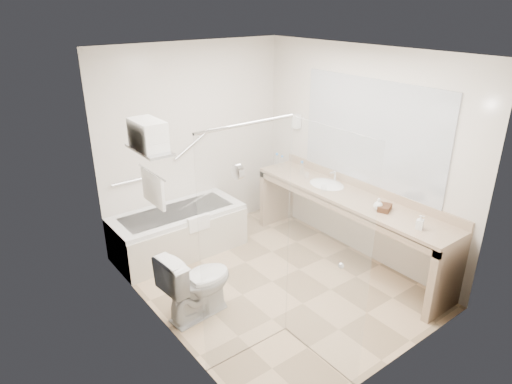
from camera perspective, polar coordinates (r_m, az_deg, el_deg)
floor at (r=5.26m, az=2.02°, el=-11.11°), size 3.20×3.20×0.00m
ceiling at (r=4.38m, az=2.49°, el=17.09°), size 2.60×3.20×0.10m
wall_back at (r=5.93m, az=-7.68°, el=6.14°), size 2.60×0.10×2.50m
wall_front at (r=3.70m, az=18.21°, el=-5.60°), size 2.60×0.10×2.50m
wall_left at (r=4.04m, az=-12.19°, el=-2.43°), size 0.10×3.20×2.50m
wall_right at (r=5.55m, az=12.70°, el=4.60°), size 0.10×3.20×2.50m
bathtub at (r=5.78m, az=-9.65°, el=-4.89°), size 1.60×0.73×0.59m
grab_bar_short at (r=5.61m, az=-15.71°, el=1.24°), size 0.40×0.03×0.03m
grab_bar_long at (r=5.87m, az=-7.90°, el=5.97°), size 0.53×0.03×0.33m
shower_enclosure at (r=3.75m, az=3.70°, el=-7.21°), size 0.96×0.91×2.11m
towel_shelf at (r=4.21m, az=-13.26°, el=5.88°), size 0.24×0.55×0.81m
vanity_counter at (r=5.48m, az=11.45°, el=-2.38°), size 0.55×2.70×0.95m
sink at (r=5.68m, az=8.81°, el=0.69°), size 0.40×0.52×0.14m
faucet at (r=5.74m, az=9.89°, el=2.04°), size 0.03×0.03×0.14m
mirror at (r=5.37m, az=14.12°, el=7.19°), size 0.02×2.00×1.20m
hairdryer_unit at (r=6.16m, az=5.10°, el=8.82°), size 0.08×0.10×0.18m
toilet at (r=4.62m, az=-7.36°, el=-11.24°), size 0.78×0.49×0.73m
amenity_basket at (r=5.09m, az=15.77°, el=-1.92°), size 0.21×0.18×0.06m
soap_bottle_a at (r=4.79m, az=19.77°, el=-4.01°), size 0.11×0.16×0.07m
soap_bottle_b at (r=5.08m, az=15.02°, el=-1.62°), size 0.11×0.14×0.10m
water_bottle_left at (r=6.15m, az=2.62°, el=3.92°), size 0.06×0.06×0.20m
water_bottle_mid at (r=6.14m, az=3.27°, el=3.75°), size 0.05×0.05×0.17m
water_bottle_right at (r=5.90m, az=5.75°, el=2.93°), size 0.06×0.06×0.19m
drinking_glass_near at (r=5.81m, az=6.34°, el=2.08°), size 0.06×0.06×0.08m
drinking_glass_far at (r=5.44m, az=8.49°, el=0.52°), size 0.09×0.09×0.09m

